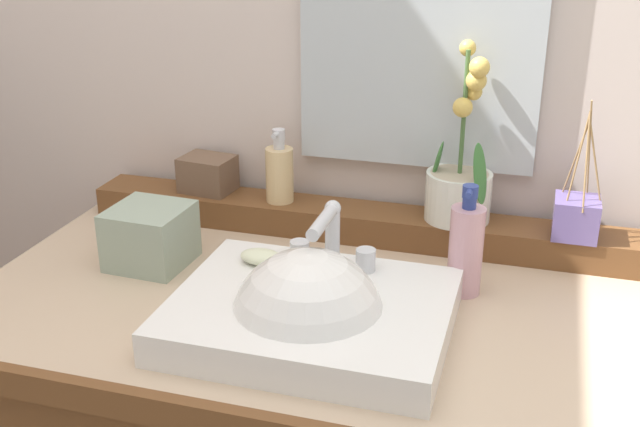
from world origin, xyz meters
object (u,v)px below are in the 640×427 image
object	(u,v)px
potted_plant	(460,181)
soap_dispenser	(280,172)
sink_basin	(309,320)
reed_diffuser	(576,216)
lotion_bottle	(466,248)
tissue_box	(150,236)
soap_bar	(261,257)
trinket_box	(208,174)

from	to	relation	value
potted_plant	soap_dispenser	size ratio (longest dim) A/B	2.25
sink_basin	potted_plant	size ratio (longest dim) A/B	1.27
reed_diffuser	lotion_bottle	size ratio (longest dim) A/B	1.29
sink_basin	soap_dispenser	size ratio (longest dim) A/B	2.84
tissue_box	lotion_bottle	bearing A→B (deg)	4.96
soap_bar	tissue_box	xyz separation A→B (m)	(-0.23, 0.05, -0.01)
lotion_bottle	tissue_box	distance (m)	0.55
potted_plant	trinket_box	world-z (taller)	potted_plant
soap_dispenser	sink_basin	bearing A→B (deg)	-64.74
soap_bar	reed_diffuser	distance (m)	0.55
sink_basin	reed_diffuser	world-z (taller)	reed_diffuser
sink_basin	soap_bar	size ratio (longest dim) A/B	5.86
tissue_box	soap_dispenser	bearing A→B (deg)	52.53
soap_dispenser	trinket_box	world-z (taller)	soap_dispenser
lotion_bottle	trinket_box	bearing A→B (deg)	161.13
soap_dispenser	tissue_box	bearing A→B (deg)	-127.47
soap_dispenser	trinket_box	size ratio (longest dim) A/B	1.44
sink_basin	soap_dispenser	xyz separation A→B (m)	(-0.17, 0.37, 0.09)
reed_diffuser	tissue_box	world-z (taller)	reed_diffuser
trinket_box	lotion_bottle	bearing A→B (deg)	-12.08
sink_basin	lotion_bottle	distance (m)	0.29
soap_dispenser	tissue_box	xyz separation A→B (m)	(-0.17, -0.22, -0.06)
trinket_box	soap_bar	bearing A→B (deg)	-45.37
soap_bar	potted_plant	bearing A→B (deg)	44.04
soap_bar	trinket_box	size ratio (longest dim) A/B	0.70
soap_bar	trinket_box	bearing A→B (deg)	127.84
soap_dispenser	lotion_bottle	distance (m)	0.42
trinket_box	sink_basin	bearing A→B (deg)	-42.25
sink_basin	lotion_bottle	world-z (taller)	lotion_bottle
trinket_box	soap_dispenser	bearing A→B (deg)	2.07
tissue_box	trinket_box	bearing A→B (deg)	87.71
trinket_box	tissue_box	distance (m)	0.23
soap_bar	sink_basin	bearing A→B (deg)	-41.66
sink_basin	soap_bar	distance (m)	0.16
reed_diffuser	tissue_box	distance (m)	0.74
soap_bar	trinket_box	world-z (taller)	trinket_box
trinket_box	reed_diffuser	bearing A→B (deg)	4.56
soap_bar	tissue_box	bearing A→B (deg)	167.40
sink_basin	trinket_box	xyz separation A→B (m)	(-0.33, 0.38, 0.07)
sink_basin	soap_bar	bearing A→B (deg)	138.34
soap_bar	soap_dispenser	xyz separation A→B (m)	(-0.06, 0.27, 0.05)
potted_plant	reed_diffuser	bearing A→B (deg)	-5.37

